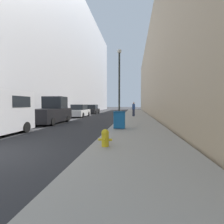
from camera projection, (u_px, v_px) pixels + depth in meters
name	position (u px, v px, depth m)	size (l,w,h in m)	color
sidewalk_right	(136.00, 117.00, 22.47)	(3.75, 60.00, 0.14)	#9E998E
building_left_glass	(49.00, 54.00, 31.91)	(12.00, 60.00, 21.81)	#BCBCC1
building_right_stone	(184.00, 73.00, 29.08)	(12.00, 60.00, 13.88)	tan
fire_hydrant	(105.00, 137.00, 6.42)	(0.51, 0.39, 0.64)	yellow
trash_bin	(119.00, 120.00, 11.13)	(0.72, 0.63, 1.11)	#19609E
lamppost	(119.00, 83.00, 14.71)	(0.36, 0.36, 6.17)	#2D332D
pickup_truck	(52.00, 112.00, 15.46)	(2.04, 5.03, 2.39)	black
parked_sedan_near	(79.00, 111.00, 23.40)	(1.94, 4.52, 1.65)	silver
parked_sedan_far	(92.00, 110.00, 30.62)	(1.94, 4.26, 1.61)	black
pedestrian_on_sidewalk	(134.00, 109.00, 22.50)	(0.37, 0.24, 1.81)	#2D3347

